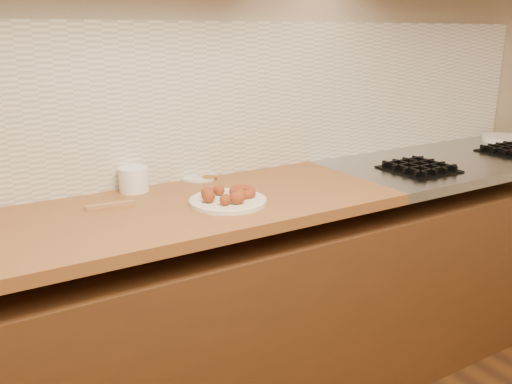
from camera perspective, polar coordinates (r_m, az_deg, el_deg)
wall_back at (r=2.15m, az=-5.45°, el=13.48°), size 4.00×0.02×2.70m
base_cabinet at (r=2.16m, az=-1.02°, el=-13.33°), size 3.60×0.60×0.77m
butcher_block at (r=1.74m, az=-19.92°, el=-3.99°), size 2.30×0.62×0.04m
stovetop at (r=2.71m, az=20.48°, el=3.07°), size 1.30×0.62×0.04m
backsplash at (r=2.15m, az=-5.19°, el=9.48°), size 3.60×0.02×0.60m
burner_grates at (r=2.63m, az=21.56°, el=3.31°), size 0.91×0.26×0.03m
donut_plate at (r=1.84m, az=-2.98°, el=-0.98°), size 0.26×0.26×0.02m
ring_donut at (r=1.87m, az=-1.47°, el=0.01°), size 0.13×0.13×0.04m
fried_dough_chunks at (r=1.82m, az=-3.48°, el=-0.33°), size 0.16×0.18×0.05m
plastic_tub at (r=2.02m, az=-12.76°, el=1.29°), size 0.13×0.13×0.09m
tub_lid at (r=2.17m, az=-6.04°, el=1.55°), size 0.16×0.16×0.01m
brass_jar_lid at (r=2.15m, az=-4.93°, el=1.49°), size 0.08×0.08×0.01m
wooden_utensil at (r=1.87m, az=-15.07°, el=-1.32°), size 0.16×0.04×0.01m
plate_stack at (r=3.19m, az=24.90°, el=5.10°), size 0.25×0.25×0.02m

